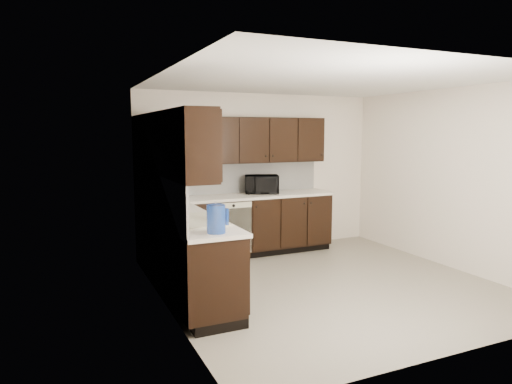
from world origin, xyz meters
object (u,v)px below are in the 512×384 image
(toaster_oven, at_px, (155,191))
(blue_pitcher, at_px, (216,219))
(storage_bin, at_px, (164,198))
(sink, at_px, (196,227))
(microwave, at_px, (262,184))

(toaster_oven, height_order, blue_pitcher, blue_pitcher)
(toaster_oven, distance_m, storage_bin, 0.40)
(toaster_oven, height_order, storage_bin, toaster_oven)
(storage_bin, bearing_deg, blue_pitcher, -88.48)
(sink, height_order, storage_bin, sink)
(microwave, height_order, toaster_oven, microwave)
(microwave, height_order, blue_pitcher, microwave)
(sink, bearing_deg, blue_pitcher, -88.85)
(storage_bin, relative_size, blue_pitcher, 1.48)
(microwave, distance_m, toaster_oven, 1.67)
(blue_pitcher, bearing_deg, sink, 104.36)
(toaster_oven, xyz_separation_m, blue_pitcher, (0.08, -2.38, 0.01))
(microwave, relative_size, blue_pitcher, 1.91)
(storage_bin, distance_m, blue_pitcher, 1.99)
(toaster_oven, xyz_separation_m, storage_bin, (0.03, -0.39, -0.05))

